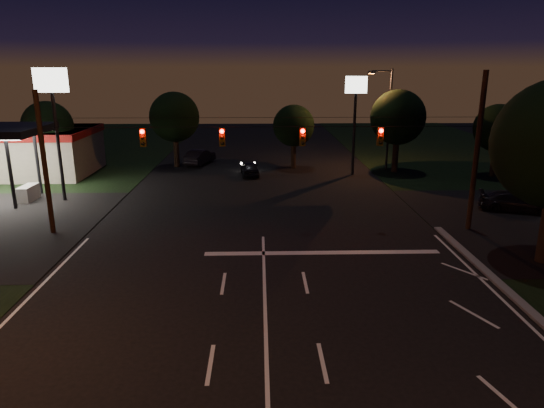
{
  "coord_description": "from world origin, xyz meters",
  "views": [
    {
      "loc": [
        -0.19,
        -11.53,
        9.15
      ],
      "look_at": [
        0.39,
        10.13,
        3.0
      ],
      "focal_mm": 32.0,
      "sensor_mm": 36.0,
      "label": 1
    }
  ],
  "objects_px": {
    "utility_pole_right": "(468,229)",
    "car_oncoming_a": "(250,169)",
    "car_oncoming_b": "(200,157)",
    "car_cross": "(515,202)"
  },
  "relations": [
    {
      "from": "utility_pole_right",
      "to": "car_oncoming_a",
      "type": "distance_m",
      "value": 19.77
    },
    {
      "from": "utility_pole_right",
      "to": "car_oncoming_b",
      "type": "xyz_separation_m",
      "value": [
        -17.95,
        20.22,
        0.72
      ]
    },
    {
      "from": "car_oncoming_a",
      "to": "car_cross",
      "type": "distance_m",
      "value": 20.9
    },
    {
      "from": "car_oncoming_a",
      "to": "car_oncoming_b",
      "type": "height_order",
      "value": "car_oncoming_b"
    },
    {
      "from": "car_oncoming_b",
      "to": "car_cross",
      "type": "distance_m",
      "value": 28.01
    },
    {
      "from": "car_cross",
      "to": "utility_pole_right",
      "type": "bearing_deg",
      "value": 146.5
    },
    {
      "from": "car_oncoming_a",
      "to": "car_cross",
      "type": "bearing_deg",
      "value": 141.02
    },
    {
      "from": "utility_pole_right",
      "to": "car_oncoming_a",
      "type": "relative_size",
      "value": 2.49
    },
    {
      "from": "car_oncoming_a",
      "to": "car_cross",
      "type": "xyz_separation_m",
      "value": [
        17.52,
        -11.38,
        0.02
      ]
    },
    {
      "from": "car_cross",
      "to": "car_oncoming_a",
      "type": "bearing_deg",
      "value": 75.74
    }
  ]
}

